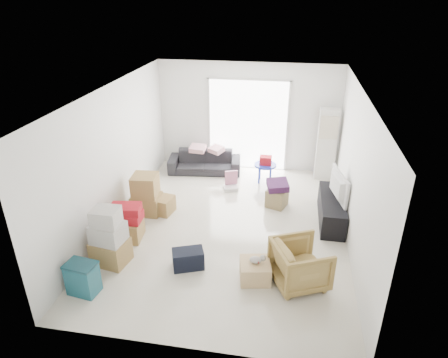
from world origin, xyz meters
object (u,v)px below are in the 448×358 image
ac_tower (326,145)px  sofa (205,159)px  storage_bins (83,278)px  kids_table (265,164)px  ottoman (277,198)px  tv_console (331,209)px  armchair (300,262)px  wood_crate (255,271)px  television (333,195)px

ac_tower → sofa: bearing=-177.1°
sofa → storage_bins: size_ratio=3.37×
kids_table → ottoman: bearing=-73.2°
sofa → tv_console: bearing=-38.7°
tv_console → armchair: 2.14m
armchair → ottoman: size_ratio=2.07×
armchair → wood_crate: 0.74m
ac_tower → television: bearing=-88.6°
tv_console → storage_bins: 4.82m
tv_console → kids_table: 2.16m
ac_tower → kids_table: size_ratio=2.65×
tv_console → television: 0.32m
television → sofa: bearing=45.5°
television → ottoman: television is taller
ac_tower → ottoman: bearing=-123.0°
storage_bins → ottoman: (2.79, 3.24, -0.07)m
ottoman → tv_console: bearing=-20.5°
kids_table → wood_crate: size_ratio=1.37×
ottoman → storage_bins: bearing=-130.7°
tv_console → sofa: 3.57m
storage_bins → ottoman: size_ratio=1.37×
ac_tower → armchair: 4.16m
sofa → kids_table: sofa is taller
sofa → armchair: bearing=-65.2°
kids_table → tv_console: bearing=-47.2°
ottoman → armchair: bearing=-78.8°
sofa → ottoman: bearing=-44.3°
ac_tower → armchair: bearing=-98.0°
tv_console → television: television is taller
ac_tower → ottoman: 2.06m
ottoman → wood_crate: 2.49m
storage_bins → wood_crate: size_ratio=1.12×
storage_bins → kids_table: size_ratio=0.82×
television → armchair: (-0.62, -2.04, -0.17)m
television → armchair: armchair is taller
tv_console → ottoman: size_ratio=3.89×
sofa → armchair: size_ratio=2.23×
television → ottoman: (-1.11, 0.42, -0.38)m
ac_tower → storage_bins: 6.24m
tv_console → ottoman: (-1.11, 0.42, -0.06)m
sofa → ottoman: 2.43m
ottoman → wood_crate: (-0.22, -2.48, -0.04)m
armchair → ottoman: bearing=-13.3°
kids_table → ac_tower: bearing=18.6°
ac_tower → kids_table: ac_tower is taller
ottoman → sofa: bearing=142.2°
television → wood_crate: television is taller
television → wood_crate: 2.49m
wood_crate → ottoman: bearing=85.0°
television → kids_table: 2.15m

